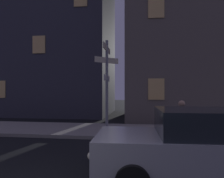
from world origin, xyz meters
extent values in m
cube|color=gray|center=(0.00, 7.48, 0.07)|extent=(40.00, 3.25, 0.14)
cylinder|color=gray|center=(0.59, 6.64, 2.11)|extent=(0.12, 0.12, 3.93)
cube|color=beige|center=(0.59, 6.64, 3.72)|extent=(0.03, 1.75, 0.24)
cube|color=beige|center=(0.59, 6.64, 3.22)|extent=(0.89, 0.89, 0.24)
cube|color=white|center=(0.59, 6.64, 2.45)|extent=(0.03, 1.33, 0.24)
cube|color=#B7B7BC|center=(3.38, 2.31, 0.67)|extent=(4.63, 2.00, 0.65)
cube|color=#23282D|center=(3.49, 2.31, 1.27)|extent=(2.20, 1.76, 0.54)
cylinder|color=black|center=(1.84, 3.16, 0.32)|extent=(0.65, 0.24, 0.64)
sphere|color=#F9EFCC|center=(1.11, 1.60, 0.67)|extent=(0.16, 0.16, 0.16)
sphere|color=#F9EFCC|center=(1.06, 2.84, 0.67)|extent=(0.16, 0.16, 0.16)
torus|color=black|center=(4.02, 4.86, 0.36)|extent=(0.72, 0.08, 0.72)
torus|color=black|center=(2.92, 4.88, 0.36)|extent=(0.72, 0.08, 0.72)
cylinder|color=black|center=(3.47, 4.87, 0.61)|extent=(1.00, 0.06, 0.04)
cylinder|color=navy|center=(3.37, 4.87, 1.08)|extent=(0.46, 0.33, 0.61)
sphere|color=tan|center=(3.37, 4.87, 1.50)|extent=(0.22, 0.22, 0.22)
cylinder|color=black|center=(3.42, 4.96, 0.58)|extent=(0.34, 0.13, 0.55)
cylinder|color=black|center=(3.42, 4.78, 0.58)|extent=(0.34, 0.13, 0.55)
cube|color=#383842|center=(-4.89, 14.84, 9.11)|extent=(8.77, 6.68, 18.23)
cube|color=#F2C672|center=(-4.89, 11.47, 5.05)|extent=(0.90, 0.06, 1.20)
cube|color=#6B6056|center=(6.46, 13.62, 6.12)|extent=(10.75, 7.27, 12.23)
cube|color=#F2C672|center=(2.87, 9.96, 2.00)|extent=(0.90, 0.06, 1.20)
cube|color=#F2C672|center=(2.87, 9.96, 6.62)|extent=(0.90, 0.06, 1.20)
camera|label=1|loc=(2.08, -2.52, 1.95)|focal=34.95mm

